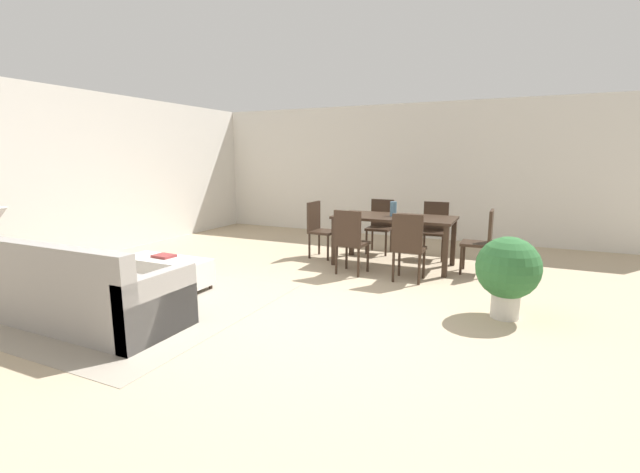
% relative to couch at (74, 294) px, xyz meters
% --- Properties ---
extents(ground_plane, '(10.80, 10.80, 0.00)m').
position_rel_couch_xyz_m(ground_plane, '(2.00, 1.14, -0.29)').
color(ground_plane, tan).
extents(wall_back, '(9.00, 0.12, 2.70)m').
position_rel_couch_xyz_m(wall_back, '(2.00, 6.14, 1.06)').
color(wall_back, silver).
rests_on(wall_back, ground_plane).
extents(wall_left, '(0.12, 11.00, 2.70)m').
position_rel_couch_xyz_m(wall_left, '(-2.50, 1.64, 1.06)').
color(wall_left, silver).
rests_on(wall_left, ground_plane).
extents(area_rug, '(3.00, 2.80, 0.01)m').
position_rel_couch_xyz_m(area_rug, '(-0.02, 0.66, -0.29)').
color(area_rug, gray).
rests_on(area_rug, ground_plane).
extents(couch, '(2.30, 0.87, 0.86)m').
position_rel_couch_xyz_m(couch, '(0.00, 0.00, 0.00)').
color(couch, gray).
rests_on(couch, ground_plane).
extents(ottoman_table, '(1.18, 0.47, 0.38)m').
position_rel_couch_xyz_m(ottoman_table, '(-0.03, 1.27, -0.07)').
color(ottoman_table, silver).
rests_on(ottoman_table, ground_plane).
extents(side_table, '(0.40, 0.40, 0.55)m').
position_rel_couch_xyz_m(side_table, '(-1.45, 0.14, 0.14)').
color(side_table, brown).
rests_on(side_table, ground_plane).
extents(dining_table, '(1.78, 0.87, 0.76)m').
position_rel_couch_xyz_m(dining_table, '(2.27, 3.62, 0.38)').
color(dining_table, '#332319').
rests_on(dining_table, ground_plane).
extents(dining_chair_near_left, '(0.42, 0.42, 0.92)m').
position_rel_couch_xyz_m(dining_chair_near_left, '(1.86, 2.84, 0.23)').
color(dining_chair_near_left, '#332319').
rests_on(dining_chair_near_left, ground_plane).
extents(dining_chair_near_right, '(0.41, 0.41, 0.92)m').
position_rel_couch_xyz_m(dining_chair_near_right, '(2.69, 2.82, 0.23)').
color(dining_chair_near_right, '#332319').
rests_on(dining_chair_near_right, ground_plane).
extents(dining_chair_far_left, '(0.41, 0.41, 0.92)m').
position_rel_couch_xyz_m(dining_chair_far_left, '(1.82, 4.42, 0.23)').
color(dining_chair_far_left, '#332319').
rests_on(dining_chair_far_left, ground_plane).
extents(dining_chair_far_right, '(0.41, 0.41, 0.92)m').
position_rel_couch_xyz_m(dining_chair_far_right, '(2.74, 4.38, 0.23)').
color(dining_chair_far_right, '#332319').
rests_on(dining_chair_far_right, ground_plane).
extents(dining_chair_head_east, '(0.40, 0.40, 0.92)m').
position_rel_couch_xyz_m(dining_chair_head_east, '(3.54, 3.66, 0.23)').
color(dining_chair_head_east, '#332319').
rests_on(dining_chair_head_east, ground_plane).
extents(dining_chair_head_west, '(0.42, 0.42, 0.92)m').
position_rel_couch_xyz_m(dining_chair_head_west, '(1.00, 3.64, 0.23)').
color(dining_chair_head_west, '#332319').
rests_on(dining_chair_head_west, ground_plane).
extents(vase_centerpiece, '(0.10, 0.10, 0.22)m').
position_rel_couch_xyz_m(vase_centerpiece, '(2.25, 3.63, 0.58)').
color(vase_centerpiece, slate).
rests_on(vase_centerpiece, dining_table).
extents(book_on_ottoman, '(0.27, 0.22, 0.03)m').
position_rel_couch_xyz_m(book_on_ottoman, '(-0.09, 1.30, 0.11)').
color(book_on_ottoman, maroon).
rests_on(book_on_ottoman, ottoman_table).
extents(potted_plant, '(0.64, 0.64, 0.85)m').
position_rel_couch_xyz_m(potted_plant, '(3.92, 1.95, 0.21)').
color(potted_plant, beige).
rests_on(potted_plant, ground_plane).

